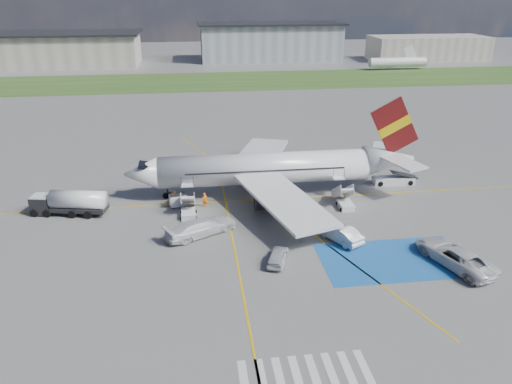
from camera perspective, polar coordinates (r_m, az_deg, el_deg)
ground at (r=50.91m, az=3.17°, el=-6.23°), size 400.00×400.00×0.00m
grass_strip at (r=141.19m, az=-4.01°, el=12.54°), size 400.00×30.00×0.01m
taxiway_line_main at (r=61.53m, az=1.14°, el=-0.88°), size 120.00×0.20×0.01m
taxiway_line_cross at (r=41.89m, az=-1.19°, el=-13.21°), size 0.20×60.00×0.01m
taxiway_line_diag at (r=61.53m, az=1.14°, el=-0.88°), size 20.71×56.45×0.01m
staging_box at (r=50.29m, az=15.39°, el=-7.47°), size 14.00×8.00×0.01m
crosswalk at (r=36.22m, az=5.69°, el=-20.13°), size 9.00×4.00×0.01m
terminal_west at (r=180.93m, az=-23.13°, el=14.68°), size 60.00×22.00×10.00m
terminal_centre at (r=182.00m, az=1.63°, el=16.75°), size 48.00×18.00×12.00m
terminal_east at (r=192.15m, az=19.02°, el=15.30°), size 40.00×16.00×8.00m
airliner at (r=62.35m, az=2.26°, el=2.78°), size 36.81×32.95×11.92m
airstairs_fwd at (r=57.68m, az=-7.74°, el=-2.10°), size 1.90×5.20×3.60m
airstairs_aft at (r=60.30m, az=10.11°, el=-1.12°), size 1.90×5.20×3.60m
fuel_tanker at (r=61.08m, az=-20.51°, el=-1.33°), size 8.83×4.02×2.92m
gpu_cart at (r=60.11m, az=-8.94°, el=-1.02°), size 2.13×1.62×1.59m
belt_loader at (r=68.88m, az=15.46°, el=1.28°), size 5.90×2.41×1.74m
car_silver_a at (r=47.78m, az=2.53°, el=-7.31°), size 3.00×4.46×1.41m
car_silver_b at (r=52.24m, az=9.61°, el=-4.69°), size 4.06×5.38×1.70m
van_white_a at (r=50.76m, az=21.84°, el=-6.50°), size 4.83×7.10×2.44m
van_white_b at (r=52.91m, az=-6.29°, el=-3.71°), size 6.52×5.07×2.38m
crew_fwd at (r=59.56m, az=-5.87°, el=-0.91°), size 0.72×0.56×1.76m
crew_nose at (r=60.88m, az=-9.27°, el=-0.65°), size 0.89×0.96×1.59m
crew_aft at (r=57.02m, az=6.82°, el=-1.96°), size 0.90×1.24×1.95m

